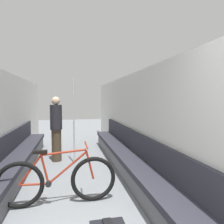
{
  "coord_description": "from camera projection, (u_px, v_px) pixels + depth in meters",
  "views": [
    {
      "loc": [
        -0.07,
        -0.92,
        1.61
      ],
      "look_at": [
        0.84,
        3.3,
        1.33
      ],
      "focal_mm": 32.0,
      "sensor_mm": 36.0,
      "label": 1
    }
  ],
  "objects": [
    {
      "name": "wall_right",
      "position": [
        138.0,
        121.0,
        4.56
      ],
      "size": [
        0.1,
        9.99,
        2.22
      ],
      "primitive_type": "cube",
      "color": "silver",
      "rests_on": "ground"
    },
    {
      "name": "bench_seat_row_left",
      "position": [
        11.0,
        167.0,
        3.91
      ],
      "size": [
        0.49,
        5.87,
        0.88
      ],
      "color": "#5B5B60",
      "rests_on": "ground"
    },
    {
      "name": "bench_seat_row_right",
      "position": [
        128.0,
        159.0,
        4.41
      ],
      "size": [
        0.49,
        5.87,
        0.88
      ],
      "color": "#5B5B60",
      "rests_on": "ground"
    },
    {
      "name": "bicycle",
      "position": [
        58.0,
        181.0,
        3.03
      ],
      "size": [
        1.79,
        0.46,
        0.91
      ],
      "rotation": [
        0.0,
        0.0,
        0.2
      ],
      "color": "black",
      "rests_on": "ground"
    },
    {
      "name": "grab_pole_near",
      "position": [
        74.0,
        121.0,
        4.97
      ],
      "size": [
        0.08,
        0.08,
        2.2
      ],
      "color": "gray",
      "rests_on": "ground"
    },
    {
      "name": "passenger_standing",
      "position": [
        56.0,
        128.0,
        5.15
      ],
      "size": [
        0.3,
        0.3,
        1.67
      ],
      "rotation": [
        0.0,
        0.0,
        -0.24
      ],
      "color": "#473828",
      "rests_on": "ground"
    }
  ]
}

